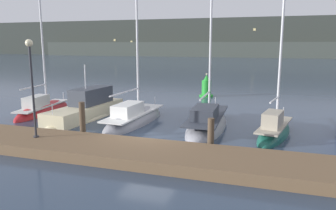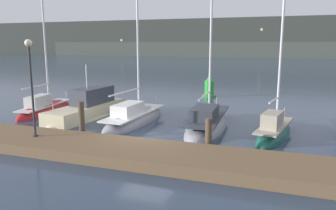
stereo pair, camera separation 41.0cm
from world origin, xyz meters
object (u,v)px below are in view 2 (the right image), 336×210
sailboat_berth_1 (45,110)px  sailboat_berth_4 (207,126)px  sailboat_berth_3 (135,121)px  dock_lamppost (31,73)px  motorboat_berth_2 (88,112)px  channel_buoy (209,88)px  sailboat_berth_5 (274,133)px

sailboat_berth_1 → sailboat_berth_4: 11.25m
sailboat_berth_3 → dock_lamppost: sailboat_berth_3 is taller
dock_lamppost → sailboat_berth_4: bearing=40.7°
dock_lamppost → motorboat_berth_2: bearing=99.9°
sailboat_berth_1 → sailboat_berth_4: size_ratio=0.91×
sailboat_berth_1 → sailboat_berth_3: bearing=-5.6°
sailboat_berth_1 → dock_lamppost: bearing=-53.3°
sailboat_berth_3 → channel_buoy: 11.07m
sailboat_berth_1 → motorboat_berth_2: 3.62m
sailboat_berth_1 → channel_buoy: size_ratio=4.63×
sailboat_berth_3 → dock_lamppost: 6.78m
motorboat_berth_2 → sailboat_berth_5: sailboat_berth_5 is taller
sailboat_berth_5 → channel_buoy: sailboat_berth_5 is taller
sailboat_berth_5 → sailboat_berth_4: bearing=170.4°
sailboat_berth_1 → sailboat_berth_3: sailboat_berth_3 is taller
dock_lamppost → sailboat_berth_3: bearing=67.0°
sailboat_berth_1 → motorboat_berth_2: bearing=-5.8°
sailboat_berth_3 → channel_buoy: bearing=79.0°
sailboat_berth_1 → sailboat_berth_3: (6.95, -0.69, -0.01)m
sailboat_berth_3 → motorboat_berth_2: bearing=174.6°
sailboat_berth_1 → dock_lamppost: sailboat_berth_1 is taller
motorboat_berth_2 → sailboat_berth_4: size_ratio=0.67×
sailboat_berth_4 → dock_lamppost: bearing=-139.3°
motorboat_berth_2 → sailboat_berth_1: bearing=174.2°
sailboat_berth_1 → sailboat_berth_4: bearing=-2.6°
channel_buoy → dock_lamppost: size_ratio=0.47×
sailboat_berth_4 → sailboat_berth_3: bearing=-177.5°
sailboat_berth_1 → motorboat_berth_2: sailboat_berth_1 is taller
sailboat_berth_4 → sailboat_berth_5: size_ratio=1.25×
motorboat_berth_2 → sailboat_berth_5: bearing=-3.7°
sailboat_berth_5 → dock_lamppost: (-10.15, -5.10, 3.14)m
channel_buoy → dock_lamppost: dock_lamppost is taller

